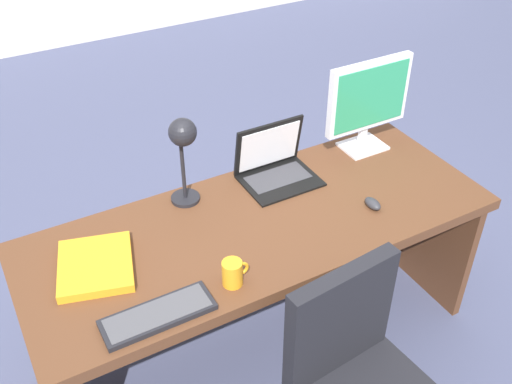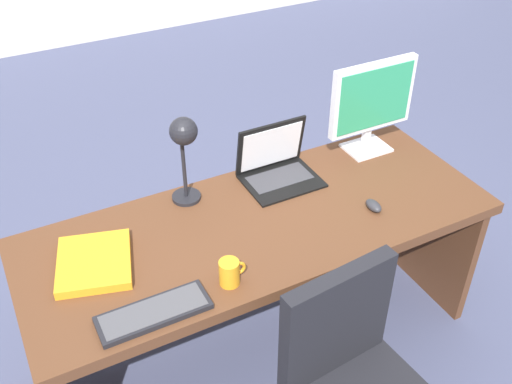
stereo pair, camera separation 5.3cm
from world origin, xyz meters
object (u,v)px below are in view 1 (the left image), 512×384
Objects in this scene: monitor at (369,100)px; desk_lamp at (183,143)px; coffee_mug at (233,273)px; keyboard at (158,315)px; book at (96,266)px; mouse at (373,204)px; laptop at (273,161)px; desk at (255,249)px.

monitor is 1.10× the size of desk_lamp.
desk_lamp is 3.95× the size of coffee_mug.
desk_lamp reaches higher than keyboard.
book is 3.55× the size of coffee_mug.
keyboard is at bearing -157.34° from monitor.
coffee_mug is (0.40, -0.30, 0.03)m from book.
desk_lamp reaches higher than mouse.
monitor reaches higher than laptop.
monitor is at bearing 57.53° from mouse.
monitor is (0.69, 0.20, 0.43)m from desk.
laptop is 3.76× the size of mouse.
monitor is 1.08m from coffee_mug.
laptop reaches higher than book.
desk_lamp is at bearing 57.02° from keyboard.
laptop reaches higher than mouse.
laptop is 3.19× the size of coffee_mug.
book is at bearing -166.66° from laptop.
laptop is 0.46m from desk_lamp.
desk is at bearing -163.83° from monitor.
desk_lamp is 1.11× the size of book.
book is at bearing -155.94° from desk_lamp.
coffee_mug reaches higher than keyboard.
desk is 18.93× the size of coffee_mug.
keyboard reaches higher than desk.
monitor reaches higher than mouse.
mouse is (-0.25, -0.39, -0.23)m from monitor.
monitor is 1.37m from book.
coffee_mug is (-0.05, -0.50, -0.24)m from desk_lamp.
desk is 0.39m from laptop.
coffee_mug is at bearing 3.59° from keyboard.
coffee_mug reaches higher than desk.
laptop is (-0.48, 0.01, -0.18)m from monitor.
desk is at bearing 30.14° from keyboard.
desk is 5.03× the size of keyboard.
desk is at bearing 157.04° from mouse.
desk is at bearing -0.59° from book.
desk is 0.45m from coffee_mug.
monitor is 4.34× the size of coffee_mug.
laptop is 0.85× the size of keyboard.
mouse is (0.44, -0.19, 0.20)m from desk.
desk is 0.65m from keyboard.
laptop reaches higher than coffee_mug.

